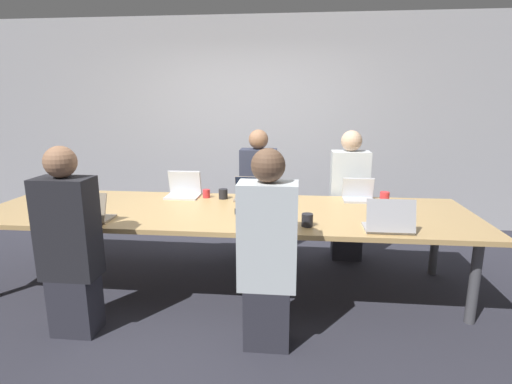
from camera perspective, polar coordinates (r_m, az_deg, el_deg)
ground_plane at (r=3.93m, az=-4.16°, el=-13.05°), size 24.00×24.00×0.00m
curtain_wall at (r=5.53m, az=-0.74°, el=9.69°), size 12.00×0.06×2.80m
conference_table at (r=3.67m, az=-4.34°, el=-3.26°), size 4.42×1.27×0.74m
laptop_far_right at (r=4.11m, az=14.41°, el=-0.25°), size 0.31×0.22×0.22m
person_far_right at (r=4.44m, az=13.08°, el=-0.78°), size 0.40×0.24×1.41m
cup_far_right at (r=4.11m, az=17.89°, el=-0.69°), size 0.09×0.09×0.10m
laptop_near_midright at (r=3.14m, az=2.55°, el=-3.77°), size 0.33×0.26×0.25m
person_near_midright at (r=2.77m, az=1.66°, el=-8.78°), size 0.40×0.24×1.42m
cup_near_midright at (r=3.19m, az=7.34°, el=-3.99°), size 0.09×0.09×0.10m
laptop_far_midleft at (r=4.20m, az=-10.30°, el=0.39°), size 0.34×0.26×0.26m
cup_far_midleft at (r=4.12m, az=-7.11°, el=-0.22°), size 0.07×0.07×0.09m
laptop_near_left at (r=3.56m, az=-22.73°, el=-2.79°), size 0.34×0.25×0.25m
person_near_left at (r=3.22m, az=-25.09°, el=-6.92°), size 0.40×0.24×1.42m
laptop_far_center at (r=4.02m, az=-0.67°, el=-0.10°), size 0.34×0.22×0.23m
person_far_center at (r=4.51m, az=0.34°, el=-0.28°), size 0.40×0.24×1.41m
cup_far_center at (r=4.06m, az=-4.71°, el=-0.27°), size 0.09×0.09×0.10m
laptop_near_right at (r=3.20m, az=18.45°, el=-4.11°), size 0.36×0.26×0.26m
stapler at (r=3.46m, az=-2.24°, el=-3.02°), size 0.12×0.15×0.05m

